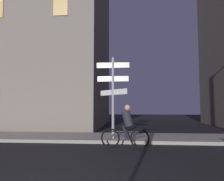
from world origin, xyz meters
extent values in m
cube|color=gray|center=(0.00, 7.11, 0.07)|extent=(40.00, 2.70, 0.14)
cylinder|color=gray|center=(0.90, 6.40, 1.95)|extent=(0.12, 0.12, 3.63)
cube|color=beige|center=(0.90, 6.40, 3.42)|extent=(1.48, 0.03, 0.24)
cube|color=white|center=(0.90, 6.40, 2.80)|extent=(1.41, 0.03, 0.24)
cube|color=white|center=(0.90, 6.40, 2.18)|extent=(1.29, 1.29, 0.24)
torus|color=black|center=(0.91, 4.98, 0.36)|extent=(0.72, 0.11, 0.72)
torus|color=black|center=(2.01, 4.91, 0.36)|extent=(0.72, 0.11, 0.72)
cylinder|color=black|center=(1.46, 4.94, 0.61)|extent=(1.00, 0.11, 0.04)
cylinder|color=#26262D|center=(1.56, 4.94, 1.08)|extent=(0.47, 0.35, 0.61)
sphere|color=tan|center=(1.56, 4.94, 1.50)|extent=(0.22, 0.22, 0.22)
cylinder|color=black|center=(1.50, 4.85, 0.58)|extent=(0.35, 0.14, 0.55)
cylinder|color=black|center=(1.51, 5.03, 0.58)|extent=(0.35, 0.14, 0.55)
cube|color=slate|center=(-6.70, 13.94, 10.07)|extent=(12.46, 9.51, 20.14)
cube|color=#F2C672|center=(-2.54, 9.15, 7.71)|extent=(0.90, 0.06, 1.20)
camera|label=1|loc=(1.63, -2.98, 1.53)|focal=33.65mm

